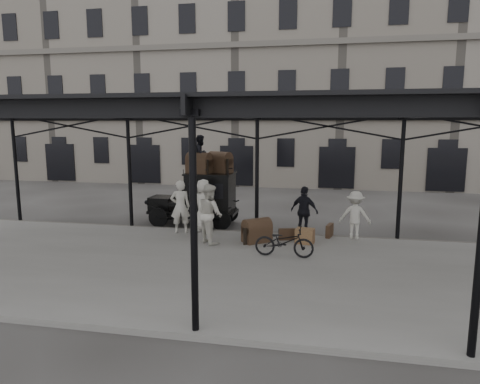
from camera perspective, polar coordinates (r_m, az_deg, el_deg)
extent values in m
plane|color=#383533|center=(14.18, 0.97, -7.89)|extent=(120.00, 120.00, 0.00)
cube|color=slate|center=(12.29, -0.69, -10.24)|extent=(28.00, 8.00, 0.15)
cylinder|color=black|center=(19.81, -27.67, 2.30)|extent=(0.14, 0.14, 4.30)
cylinder|color=black|center=(15.66, 2.27, 1.79)|extent=(0.14, 0.14, 4.30)
cylinder|color=black|center=(8.16, -6.17, -5.16)|extent=(0.14, 0.14, 4.30)
cube|color=black|center=(15.53, 2.33, 10.35)|extent=(22.00, 0.10, 0.45)
cube|color=black|center=(7.92, -6.46, 11.41)|extent=(22.00, 0.10, 0.45)
cube|color=black|center=(11.90, -0.43, 11.53)|extent=(22.50, 9.00, 0.08)
cube|color=silver|center=(11.90, -0.43, 11.86)|extent=(18.00, 7.00, 0.04)
cube|color=slate|center=(31.57, 6.92, 14.28)|extent=(64.00, 8.00, 14.00)
cylinder|color=black|center=(17.57, -10.84, -3.35)|extent=(0.80, 0.10, 0.80)
cylinder|color=black|center=(18.89, -9.22, -2.43)|extent=(0.80, 0.10, 0.80)
cylinder|color=black|center=(16.79, -2.56, -3.77)|extent=(0.80, 0.10, 0.80)
cylinder|color=black|center=(18.16, -1.49, -2.78)|extent=(0.80, 0.10, 0.80)
cube|color=black|center=(17.79, -6.25, -2.59)|extent=(3.60, 1.25, 0.12)
cube|color=black|center=(18.18, -10.34, -1.47)|extent=(0.90, 1.00, 0.55)
cube|color=black|center=(18.35, -11.70, -1.41)|extent=(0.06, 0.70, 0.55)
cube|color=black|center=(17.88, -7.96, -1.25)|extent=(0.70, 1.30, 0.10)
cube|color=black|center=(17.44, -3.94, -0.12)|extent=(1.80, 1.45, 1.55)
cube|color=black|center=(16.71, -4.59, 0.16)|extent=(1.40, 0.02, 0.60)
cube|color=black|center=(17.33, -3.97, 2.49)|extent=(1.90, 1.55, 0.06)
imported|color=beige|center=(15.82, -7.96, -1.96)|extent=(0.83, 0.68, 1.96)
imported|color=beige|center=(14.41, -4.06, -2.88)|extent=(1.23, 1.23, 2.01)
imported|color=beige|center=(16.05, -4.89, -1.75)|extent=(1.11, 0.90, 1.96)
imported|color=black|center=(15.48, 8.58, -2.54)|extent=(1.14, 0.82, 1.79)
imported|color=beige|center=(15.44, 15.10, -3.00)|extent=(1.16, 0.77, 1.68)
imported|color=black|center=(13.08, 5.91, -6.60)|extent=(1.80, 0.69, 0.94)
imported|color=black|center=(17.25, -5.21, 5.08)|extent=(0.71, 0.84, 1.52)
cube|color=olive|center=(14.64, 8.65, -5.82)|extent=(0.67, 0.55, 0.50)
cube|color=#3F2F1D|center=(15.62, 11.85, -5.05)|extent=(0.29, 0.62, 0.45)
cube|color=#3F2F1D|center=(14.98, 6.33, -5.62)|extent=(0.62, 0.31, 0.40)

